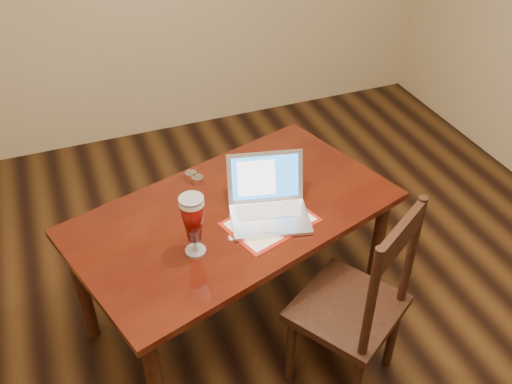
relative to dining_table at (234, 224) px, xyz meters
name	(u,v)px	position (x,y,z in m)	size (l,w,h in m)	color
ground	(285,370)	(0.10, -0.44, -0.64)	(5.00, 5.00, 0.00)	black
room_shell	(303,30)	(0.10, -0.44, 1.12)	(4.51, 5.01, 2.71)	tan
dining_table	(234,224)	(0.00, 0.00, 0.00)	(1.72, 1.28, 1.01)	#441409
dining_chair	(355,307)	(0.36, -0.57, -0.14)	(0.61, 0.60, 1.06)	black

